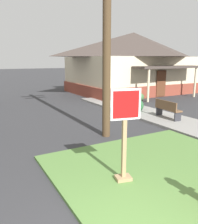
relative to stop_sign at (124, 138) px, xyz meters
The scene contains 9 objects.
grass_corner_patch 1.63m from the stop_sign, ahead, with size 5.39×5.18×0.08m, color #567F3D.
sidewalk_strip 6.31m from the stop_sign, 34.70° to the left, with size 2.20×14.94×0.12m, color gray.
stop_sign is the anchor object (origin of this frame).
manhole_cover 1.63m from the stop_sign, 139.60° to the left, with size 0.70×0.70×0.02m, color black.
street_bench 6.37m from the stop_sign, 36.21° to the left, with size 0.52×1.48×0.85m.
utility_pole 5.05m from the stop_sign, 65.89° to the left, with size 1.83×0.29×9.10m.
corner_house 16.48m from the stop_sign, 52.25° to the left, with size 10.92×8.82×5.16m.
shrub_near_porch 11.16m from the stop_sign, 50.09° to the left, with size 0.92×0.92×0.65m, color #3C6537.
shrub_by_curb 7.60m from the stop_sign, 50.69° to the left, with size 1.02×1.02×0.82m, color #2A5E33.
Camera 1 is at (-1.73, -2.13, 2.81)m, focal length 37.41 mm.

